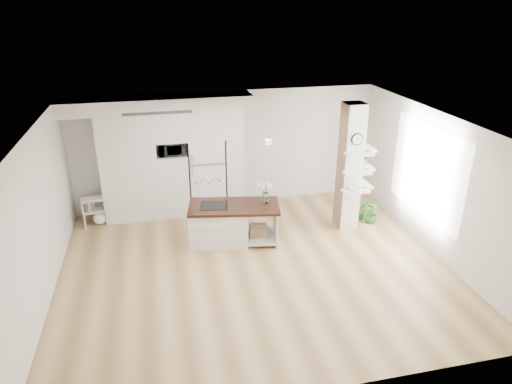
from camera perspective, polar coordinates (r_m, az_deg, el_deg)
floor at (r=8.56m, az=-0.18°, el=-9.37°), size 7.00×6.00×0.01m
room at (r=7.72m, az=-0.19°, el=2.31°), size 7.04×6.04×2.72m
cabinet_wall at (r=10.19m, az=-11.51°, el=5.02°), size 4.00×0.71×2.70m
refrigerator at (r=10.47m, az=-6.20°, el=2.18°), size 0.78×0.69×1.75m
column at (r=9.64m, az=12.27°, el=2.91°), size 0.69×0.90×2.70m
window at (r=9.43m, az=20.51°, el=2.44°), size 0.00×2.40×2.40m
pendant_light at (r=8.28m, az=11.19°, el=5.26°), size 0.12×0.12×0.10m
kitchen_island at (r=9.22m, az=-3.95°, el=-3.82°), size 1.91×1.15×1.38m
bookshelf at (r=10.53m, az=-19.26°, el=-2.46°), size 0.57×0.38×0.63m
floor_plant_a at (r=10.45m, az=13.08°, el=-2.10°), size 0.33×0.29×0.50m
floor_plant_b at (r=10.34m, az=14.18°, el=-2.58°), size 0.34×0.34×0.47m
microwave at (r=10.14m, az=-10.55°, el=5.37°), size 0.54×0.37×0.30m
shelf_plant at (r=9.83m, az=13.29°, el=4.30°), size 0.27×0.23×0.30m
decor_bowl at (r=9.54m, az=12.22°, el=0.44°), size 0.22×0.22×0.05m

